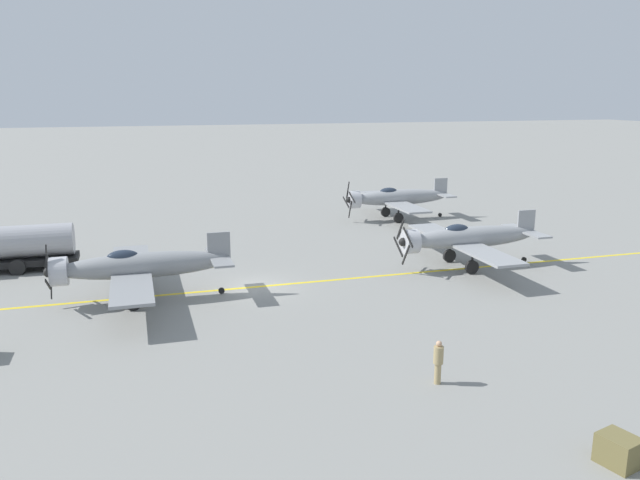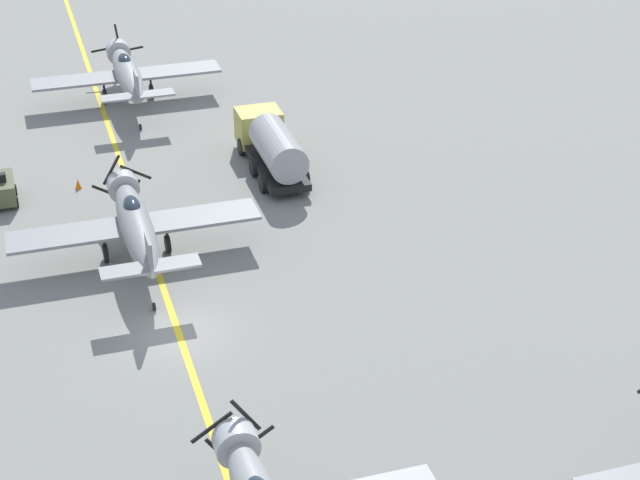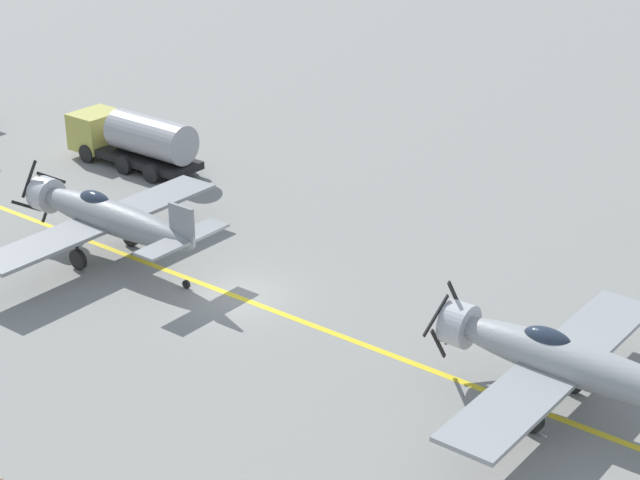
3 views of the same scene
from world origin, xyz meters
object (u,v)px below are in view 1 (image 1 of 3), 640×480
(fuel_tanker, at_px, (11,248))
(supply_crate_by_tanker, at_px, (618,450))
(airplane_near_right, at_px, (396,198))
(ground_crew_inspecting, at_px, (438,360))
(airplane_near_center, at_px, (466,238))
(airplane_mid_center, at_px, (138,266))

(fuel_tanker, relative_size, supply_crate_by_tanker, 6.90)
(airplane_near_right, bearing_deg, ground_crew_inspecting, 169.14)
(airplane_near_center, distance_m, airplane_near_right, 16.50)
(ground_crew_inspecting, distance_m, supply_crate_by_tanker, 7.26)
(airplane_near_right, relative_size, fuel_tanker, 1.50)
(airplane_near_center, bearing_deg, airplane_mid_center, 104.88)
(airplane_mid_center, xyz_separation_m, airplane_near_center, (0.94, -20.90, 0.00))
(fuel_tanker, xyz_separation_m, supply_crate_by_tanker, (-29.44, -21.82, -1.03))
(airplane_near_right, bearing_deg, airplane_mid_center, 136.72)
(fuel_tanker, relative_size, ground_crew_inspecting, 4.41)
(airplane_near_right, distance_m, fuel_tanker, 31.96)
(airplane_near_right, xyz_separation_m, ground_crew_inspecting, (-31.32, 11.76, -1.02))
(airplane_mid_center, distance_m, airplane_near_center, 20.92)
(supply_crate_by_tanker, bearing_deg, airplane_near_right, -13.27)
(airplane_near_center, relative_size, supply_crate_by_tanker, 10.35)
(airplane_mid_center, height_order, airplane_near_center, same)
(fuel_tanker, distance_m, supply_crate_by_tanker, 36.66)
(airplane_mid_center, relative_size, supply_crate_by_tanker, 10.35)
(ground_crew_inspecting, height_order, supply_crate_by_tanker, ground_crew_inspecting)
(airplane_near_center, relative_size, fuel_tanker, 1.50)
(airplane_near_center, height_order, airplane_near_right, airplane_near_right)
(airplane_near_center, bearing_deg, airplane_near_right, 5.06)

